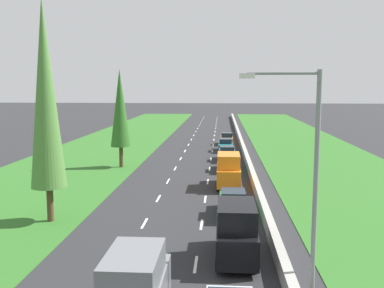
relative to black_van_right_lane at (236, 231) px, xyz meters
name	(u,v)px	position (x,y,z in m)	size (l,w,h in m)	color
ground_plane	(200,148)	(-3.66, 38.22, -1.40)	(300.00, 300.00, 0.00)	#28282B
grass_verge_left	(107,147)	(-16.31, 38.22, -1.38)	(14.00, 140.00, 0.04)	#2D6623
grass_verge_right	(308,149)	(10.69, 38.22, -1.38)	(14.00, 140.00, 0.04)	#2D6623
median_barrier	(242,145)	(2.04, 38.22, -0.97)	(0.44, 120.00, 0.85)	#9E9B93
lane_markings	(200,148)	(-3.66, 38.22, -1.39)	(3.64, 116.00, 0.01)	white
black_van_right_lane	(236,231)	(0.00, 0.00, 0.00)	(1.96, 4.90, 2.82)	black
green_sedan_right_lane_fourth	(233,203)	(0.04, 7.41, -0.59)	(1.82, 4.50, 1.64)	#237A33
orange_van_right_lane	(228,170)	(-0.15, 15.32, 0.00)	(1.96, 4.90, 2.82)	orange
green_sedan_right_lane_sixth	(228,162)	(-0.08, 22.53, -0.59)	(1.82, 4.50, 1.64)	#237A33
grey_sedan_right_lane	(227,153)	(-0.10, 28.42, -0.59)	(1.82, 4.50, 1.64)	slate
teal_sedan_right_lane	(225,145)	(-0.22, 35.52, -0.59)	(1.82, 4.50, 1.64)	teal
orange_hatchback_right_lane	(227,139)	(0.02, 41.88, -0.56)	(1.74, 3.90, 1.72)	orange
poplar_tree_second	(45,94)	(-11.27, 5.22, 6.45)	(2.14, 2.14, 13.59)	#4C3823
poplar_tree_third	(120,108)	(-11.01, 23.48, 4.67)	(2.05, 2.05, 10.04)	#4C3823
street_light_mast	(308,165)	(2.68, -3.08, 3.83)	(3.20, 0.28, 9.00)	gray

